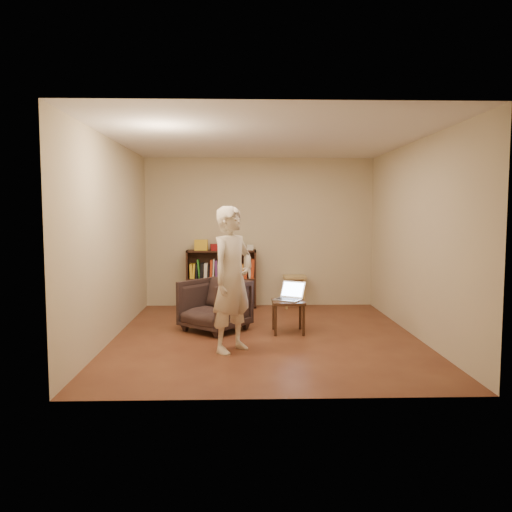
{
  "coord_description": "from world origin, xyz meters",
  "views": [
    {
      "loc": [
        -0.31,
        -6.54,
        1.65
      ],
      "look_at": [
        -0.12,
        0.35,
        1.05
      ],
      "focal_mm": 35.0,
      "sensor_mm": 36.0,
      "label": 1
    }
  ],
  "objects_px": {
    "person": "(232,279)",
    "stool": "(295,282)",
    "bookshelf": "(222,282)",
    "laptop": "(290,296)",
    "side_table": "(288,306)",
    "armchair": "(215,305)"
  },
  "relations": [
    {
      "from": "armchair",
      "to": "side_table",
      "type": "bearing_deg",
      "value": 31.41
    },
    {
      "from": "stool",
      "to": "laptop",
      "type": "xyz_separation_m",
      "value": [
        -0.26,
        -1.76,
        0.06
      ]
    },
    {
      "from": "armchair",
      "to": "side_table",
      "type": "height_order",
      "value": "armchair"
    },
    {
      "from": "bookshelf",
      "to": "person",
      "type": "xyz_separation_m",
      "value": [
        0.24,
        -2.78,
        0.42
      ]
    },
    {
      "from": "stool",
      "to": "armchair",
      "type": "bearing_deg",
      "value": -127.64
    },
    {
      "from": "bookshelf",
      "to": "armchair",
      "type": "relative_size",
      "value": 1.52
    },
    {
      "from": "stool",
      "to": "laptop",
      "type": "distance_m",
      "value": 1.78
    },
    {
      "from": "bookshelf",
      "to": "armchair",
      "type": "bearing_deg",
      "value": -90.8
    },
    {
      "from": "bookshelf",
      "to": "laptop",
      "type": "height_order",
      "value": "bookshelf"
    },
    {
      "from": "side_table",
      "to": "person",
      "type": "bearing_deg",
      "value": -130.16
    },
    {
      "from": "bookshelf",
      "to": "stool",
      "type": "height_order",
      "value": "bookshelf"
    },
    {
      "from": "stool",
      "to": "armchair",
      "type": "relative_size",
      "value": 0.7
    },
    {
      "from": "person",
      "to": "stool",
      "type": "bearing_deg",
      "value": 18.82
    },
    {
      "from": "stool",
      "to": "armchair",
      "type": "height_order",
      "value": "armchair"
    },
    {
      "from": "armchair",
      "to": "laptop",
      "type": "xyz_separation_m",
      "value": [
        1.04,
        -0.08,
        0.14
      ]
    },
    {
      "from": "side_table",
      "to": "bookshelf",
      "type": "bearing_deg",
      "value": 117.65
    },
    {
      "from": "bookshelf",
      "to": "laptop",
      "type": "xyz_separation_m",
      "value": [
        1.02,
        -1.82,
        0.06
      ]
    },
    {
      "from": "stool",
      "to": "laptop",
      "type": "relative_size",
      "value": 1.14
    },
    {
      "from": "stool",
      "to": "side_table",
      "type": "xyz_separation_m",
      "value": [
        -0.28,
        -1.83,
        -0.08
      ]
    },
    {
      "from": "bookshelf",
      "to": "stool",
      "type": "distance_m",
      "value": 1.27
    },
    {
      "from": "armchair",
      "to": "laptop",
      "type": "distance_m",
      "value": 1.05
    },
    {
      "from": "side_table",
      "to": "laptop",
      "type": "relative_size",
      "value": 0.92
    }
  ]
}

